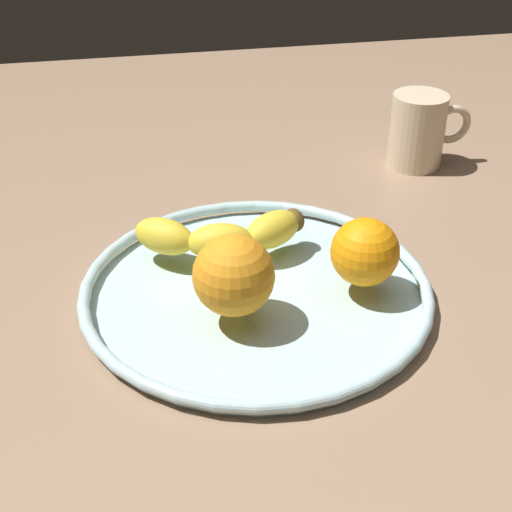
# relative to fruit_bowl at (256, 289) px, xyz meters

# --- Properties ---
(ground_plane) EXTENTS (1.63, 1.63, 0.04)m
(ground_plane) POSITION_rel_fruit_bowl_xyz_m (0.00, 0.00, -0.03)
(ground_plane) COLOR #94755B
(fruit_bowl) EXTENTS (0.35, 0.35, 0.02)m
(fruit_bowl) POSITION_rel_fruit_bowl_xyz_m (0.00, 0.00, 0.00)
(fruit_bowl) COLOR silver
(fruit_bowl) RESTS_ON ground_plane
(banana) EXTENTS (0.19, 0.08, 0.04)m
(banana) POSITION_rel_fruit_bowl_xyz_m (-0.02, 0.06, 0.03)
(banana) COLOR yellow
(banana) RESTS_ON fruit_bowl
(orange_front_right) EXTENTS (0.08, 0.08, 0.08)m
(orange_front_right) POSITION_rel_fruit_bowl_xyz_m (-0.03, -0.04, 0.05)
(orange_front_right) COLOR orange
(orange_front_right) RESTS_ON fruit_bowl
(orange_front_left) EXTENTS (0.07, 0.07, 0.07)m
(orange_front_left) POSITION_rel_fruit_bowl_xyz_m (0.10, -0.02, 0.04)
(orange_front_left) COLOR orange
(orange_front_left) RESTS_ON fruit_bowl
(ambient_mug) EXTENTS (0.11, 0.07, 0.10)m
(ambient_mug) POSITION_rel_fruit_bowl_xyz_m (0.27, 0.26, 0.04)
(ambient_mug) COLOR beige
(ambient_mug) RESTS_ON ground_plane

